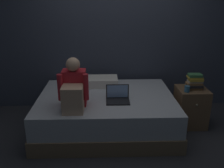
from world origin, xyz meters
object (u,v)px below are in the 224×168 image
Objects in this scene: person_sitting at (74,89)px; book_stack at (195,82)px; laptop at (118,97)px; mug at (187,89)px; nightstand at (191,107)px; pillow at (100,81)px; bed at (106,112)px.

person_sitting reaches higher than book_stack.
laptop reaches higher than mug.
laptop reaches higher than nightstand.
book_stack reaches higher than mug.
pillow is at bearing 164.36° from nightstand.
nightstand is 1.87× the size of laptop.
pillow reaches higher than bed.
pillow is (-0.25, 0.65, 0.01)m from laptop.
laptop is at bearing 18.19° from person_sitting.
nightstand is at bearing -167.10° from book_stack.
book_stack is at bearing 2.79° from bed.
laptop is at bearing -69.15° from pillow.
laptop is 0.70m from pillow.
person_sitting reaches higher than pillow.
nightstand is 1.21m from laptop.
nightstand is 1.07× the size of pillow.
book_stack reaches higher than laptop.
mug is (1.26, -0.51, 0.05)m from pillow.
laptop reaches higher than bed.
book_stack reaches higher than nightstand.
book_stack is (1.41, -0.39, 0.11)m from pillow.
bed is at bearing -78.37° from pillow.
book_stack is at bearing 12.90° from nightstand.
nightstand is 0.41m from book_stack.
nightstand is (1.30, 0.06, 0.04)m from bed.
bed is 0.77m from person_sitting.
mug is (1.01, 0.14, 0.06)m from laptop.
person_sitting is at bearing -165.24° from book_stack.
bed is 6.25× the size of laptop.
person_sitting reaches higher than nightstand.
book_stack is at bearing 40.08° from mug.
nightstand is at bearing 13.02° from laptop.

